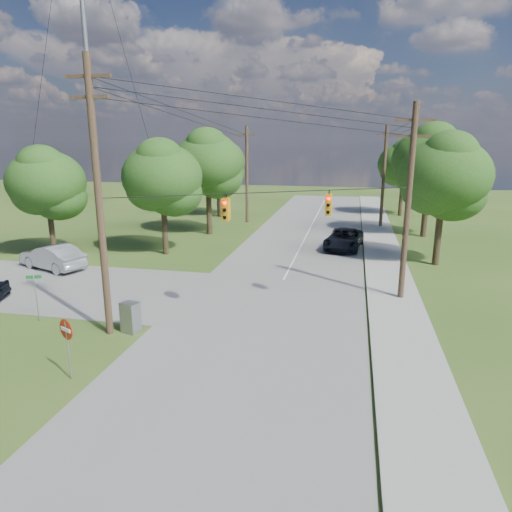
% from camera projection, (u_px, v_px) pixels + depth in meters
% --- Properties ---
extents(ground, '(140.00, 140.00, 0.00)m').
position_uv_depth(ground, '(203.00, 346.00, 19.67)').
color(ground, '#334C19').
rests_on(ground, ground).
extents(main_road, '(10.00, 100.00, 0.03)m').
position_uv_depth(main_road, '(269.00, 308.00, 24.00)').
color(main_road, gray).
rests_on(main_road, ground).
extents(sidewalk_east, '(2.60, 100.00, 0.12)m').
position_uv_depth(sidewalk_east, '(402.00, 317.00, 22.65)').
color(sidewalk_east, '#98968E').
rests_on(sidewalk_east, ground).
extents(pole_sw, '(2.00, 0.32, 12.00)m').
position_uv_depth(pole_sw, '(99.00, 198.00, 19.43)').
color(pole_sw, '#4C3727').
rests_on(pole_sw, ground).
extents(pole_ne, '(2.00, 0.32, 10.50)m').
position_uv_depth(pole_ne, '(408.00, 201.00, 24.10)').
color(pole_ne, '#4C3727').
rests_on(pole_ne, ground).
extents(pole_north_e, '(2.00, 0.32, 10.00)m').
position_uv_depth(pole_north_e, '(384.00, 176.00, 45.03)').
color(pole_north_e, '#4C3727').
rests_on(pole_north_e, ground).
extents(pole_north_w, '(2.00, 0.32, 10.00)m').
position_uv_depth(pole_north_w, '(247.00, 174.00, 47.83)').
color(pole_north_w, '#4C3727').
rests_on(pole_north_w, ground).
extents(power_lines, '(13.93, 29.62, 4.93)m').
position_uv_depth(power_lines, '(281.00, 131.00, 28.04)').
color(power_lines, black).
rests_on(power_lines, ground).
extents(traffic_signals, '(4.91, 3.27, 1.05)m').
position_uv_depth(traffic_signals, '(279.00, 207.00, 21.99)').
color(traffic_signals, orange).
rests_on(traffic_signals, ground).
extents(radio_mast, '(0.70, 0.70, 45.00)m').
position_uv_depth(radio_mast, '(85.00, 38.00, 64.11)').
color(radio_mast, gray).
rests_on(radio_mast, ground).
extents(tree_w_near, '(6.00, 6.00, 8.40)m').
position_uv_depth(tree_w_near, '(162.00, 177.00, 34.03)').
color(tree_w_near, '#443622').
rests_on(tree_w_near, ground).
extents(tree_w_mid, '(6.40, 6.40, 9.22)m').
position_uv_depth(tree_w_mid, '(208.00, 163.00, 41.24)').
color(tree_w_mid, '#443622').
rests_on(tree_w_mid, ground).
extents(tree_w_far, '(6.00, 6.00, 8.73)m').
position_uv_depth(tree_w_far, '(218.00, 161.00, 51.20)').
color(tree_w_far, '#443622').
rests_on(tree_w_far, ground).
extents(tree_e_near, '(6.20, 6.20, 8.81)m').
position_uv_depth(tree_e_near, '(444.00, 176.00, 30.87)').
color(tree_e_near, '#443622').
rests_on(tree_e_near, ground).
extents(tree_e_mid, '(6.60, 6.60, 9.64)m').
position_uv_depth(tree_e_mid, '(430.00, 160.00, 40.08)').
color(tree_e_mid, '#443622').
rests_on(tree_e_mid, ground).
extents(tree_e_far, '(5.80, 5.80, 8.32)m').
position_uv_depth(tree_e_far, '(404.00, 164.00, 51.89)').
color(tree_e_far, '#443622').
rests_on(tree_e_far, ground).
extents(tree_cross_n, '(5.60, 5.60, 7.91)m').
position_uv_depth(tree_cross_n, '(46.00, 182.00, 33.35)').
color(tree_cross_n, '#443622').
rests_on(tree_cross_n, ground).
extents(car_cross_silver, '(5.46, 3.49, 1.70)m').
position_uv_depth(car_cross_silver, '(52.00, 257.00, 31.05)').
color(car_cross_silver, '#A2A4A9').
rests_on(car_cross_silver, cross_road).
extents(car_main_north, '(3.35, 5.98, 1.58)m').
position_uv_depth(car_main_north, '(344.00, 239.00, 36.94)').
color(car_main_north, black).
rests_on(car_main_north, main_road).
extents(control_cabinet, '(0.94, 0.80, 1.44)m').
position_uv_depth(control_cabinet, '(130.00, 318.00, 20.88)').
color(control_cabinet, gray).
rests_on(control_cabinet, ground).
extents(do_not_enter_sign, '(0.73, 0.35, 2.37)m').
position_uv_depth(do_not_enter_sign, '(67.00, 336.00, 16.53)').
color(do_not_enter_sign, gray).
rests_on(do_not_enter_sign, ground).
extents(street_name_sign, '(0.66, 0.31, 2.34)m').
position_uv_depth(street_name_sign, '(35.00, 291.00, 22.01)').
color(street_name_sign, gray).
rests_on(street_name_sign, ground).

